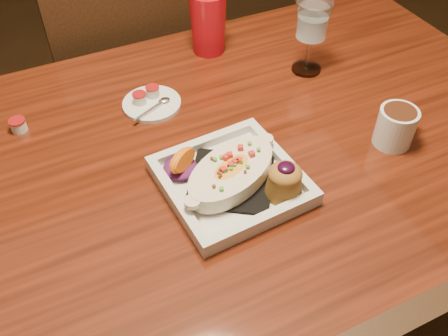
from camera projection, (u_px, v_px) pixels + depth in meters
name	position (u px, v px, depth m)	size (l,w,h in m)	color
floor	(213.00, 331.00, 1.52)	(7.00, 7.00, 0.00)	black
table	(208.00, 185.00, 1.06)	(1.50, 0.90, 0.75)	maroon
chair_far	(126.00, 84.00, 1.56)	(0.42, 0.42, 0.93)	black
plate	(237.00, 177.00, 0.90)	(0.25, 0.25, 0.08)	silver
coffee_mug	(397.00, 125.00, 0.98)	(0.11, 0.08, 0.08)	silver
goblet	(312.00, 24.00, 1.11)	(0.08, 0.08, 0.17)	silver
saucer	(150.00, 102.00, 1.09)	(0.13, 0.13, 0.09)	silver
creamer_loose	(18.00, 125.00, 1.03)	(0.03, 0.03, 0.03)	silver
red_tumbler	(208.00, 23.00, 1.20)	(0.09, 0.09, 0.15)	red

